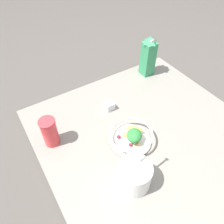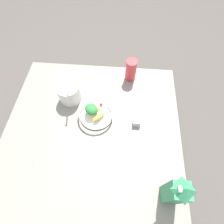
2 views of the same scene
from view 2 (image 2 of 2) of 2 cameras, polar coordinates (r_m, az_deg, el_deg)
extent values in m
plane|color=#4C4742|center=(1.04, -6.36, -6.95)|extent=(6.00, 6.00, 0.00)
cube|color=gray|center=(1.02, -6.47, -6.48)|extent=(1.00, 1.00, 0.04)
cylinder|color=silver|center=(1.04, -5.08, -1.04)|extent=(0.11, 0.11, 0.01)
cone|color=silver|center=(1.02, -5.20, -0.29)|extent=(0.19, 0.19, 0.04)
torus|color=silver|center=(1.00, -5.30, 0.34)|extent=(0.20, 0.20, 0.01)
ellipsoid|color=#EFD64C|center=(1.01, -5.37, 0.73)|extent=(0.06, 0.07, 0.03)
ellipsoid|color=#EFD64C|center=(1.00, -6.34, -0.34)|extent=(0.06, 0.05, 0.03)
ellipsoid|color=#EFD64C|center=(0.98, -4.41, -1.58)|extent=(0.08, 0.08, 0.03)
cylinder|color=orange|center=(1.01, -7.06, 0.20)|extent=(0.02, 0.05, 0.01)
sphere|color=red|center=(1.02, -5.53, 0.81)|extent=(0.02, 0.02, 0.02)
sphere|color=red|center=(1.03, -3.65, 2.43)|extent=(0.02, 0.02, 0.02)
sphere|color=red|center=(1.03, -7.25, 1.65)|extent=(0.02, 0.02, 0.02)
sphere|color=red|center=(0.99, -4.91, -1.58)|extent=(0.01, 0.01, 0.01)
ellipsoid|color=#2D7F38|center=(0.99, -6.74, 0.92)|extent=(0.10, 0.10, 0.04)
cube|color=#338C59|center=(0.85, 19.68, -23.66)|extent=(0.07, 0.07, 0.21)
pyramid|color=#338C59|center=(0.73, 22.77, -22.34)|extent=(0.07, 0.07, 0.04)
cylinder|color=white|center=(0.73, 21.18, -22.46)|extent=(0.02, 0.01, 0.02)
cylinder|color=white|center=(1.09, -13.79, 6.08)|extent=(0.13, 0.13, 0.12)
cylinder|color=white|center=(1.05, -14.33, 7.60)|extent=(0.12, 0.12, 0.02)
cylinder|color=silver|center=(1.00, -14.22, 7.03)|extent=(0.08, 0.04, 0.15)
ellipsoid|color=silver|center=(0.92, -14.65, 7.94)|extent=(0.02, 0.02, 0.01)
cylinder|color=#DB383D|center=(1.16, 6.19, 13.47)|extent=(0.07, 0.07, 0.15)
torus|color=#DB383D|center=(1.11, 6.55, 15.99)|extent=(0.07, 0.07, 0.01)
cube|color=silver|center=(1.01, 8.07, -3.12)|extent=(0.04, 0.04, 0.04)
cube|color=brown|center=(1.01, 8.03, -3.28)|extent=(0.04, 0.04, 0.02)
camera|label=1|loc=(1.08, -44.91, 45.64)|focal=35.00mm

